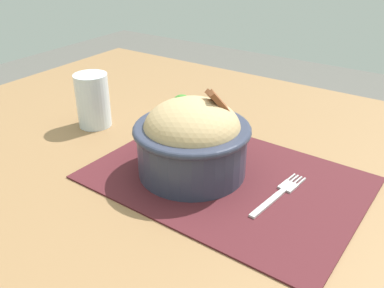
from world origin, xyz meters
The scene contains 5 objects.
table centered at (0.00, 0.00, 0.64)m, with size 1.32×0.98×0.70m.
placemat centered at (0.02, 0.01, 0.70)m, with size 0.41×0.29×0.00m, color #47191E.
bowl centered at (-0.03, -0.01, 0.76)m, with size 0.21×0.21×0.14m.
fork centered at (0.11, 0.01, 0.71)m, with size 0.03×0.14×0.00m.
drinking_glass centered at (-0.30, 0.03, 0.75)m, with size 0.06×0.06×0.10m.
Camera 1 is at (0.29, -0.48, 1.06)m, focal length 38.87 mm.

